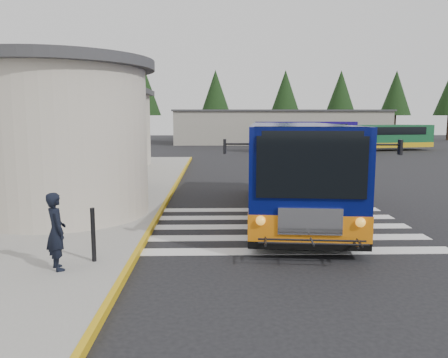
{
  "coord_description": "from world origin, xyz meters",
  "views": [
    {
      "loc": [
        -2.26,
        -13.31,
        3.17
      ],
      "look_at": [
        -1.97,
        -0.5,
        1.39
      ],
      "focal_mm": 35.0,
      "sensor_mm": 36.0,
      "label": 1
    }
  ],
  "objects_px": {
    "pedestrian_a": "(56,231)",
    "far_bus_b": "(390,136)",
    "transit_bus": "(293,172)",
    "bollard": "(93,235)",
    "far_bus_a": "(306,135)"
  },
  "relations": [
    {
      "from": "pedestrian_a",
      "to": "far_bus_b",
      "type": "height_order",
      "value": "far_bus_b"
    },
    {
      "from": "transit_bus",
      "to": "far_bus_b",
      "type": "height_order",
      "value": "transit_bus"
    },
    {
      "from": "pedestrian_a",
      "to": "bollard",
      "type": "distance_m",
      "value": 0.8
    },
    {
      "from": "bollard",
      "to": "far_bus_b",
      "type": "height_order",
      "value": "far_bus_b"
    },
    {
      "from": "far_bus_b",
      "to": "far_bus_a",
      "type": "bearing_deg",
      "value": 84.05
    },
    {
      "from": "transit_bus",
      "to": "pedestrian_a",
      "type": "relative_size",
      "value": 6.87
    },
    {
      "from": "transit_bus",
      "to": "far_bus_a",
      "type": "distance_m",
      "value": 28.67
    },
    {
      "from": "transit_bus",
      "to": "far_bus_b",
      "type": "bearing_deg",
      "value": 68.63
    },
    {
      "from": "transit_bus",
      "to": "bollard",
      "type": "height_order",
      "value": "transit_bus"
    },
    {
      "from": "bollard",
      "to": "far_bus_b",
      "type": "distance_m",
      "value": 39.65
    },
    {
      "from": "transit_bus",
      "to": "far_bus_b",
      "type": "relative_size",
      "value": 1.23
    },
    {
      "from": "bollard",
      "to": "far_bus_a",
      "type": "bearing_deg",
      "value": 70.85
    },
    {
      "from": "transit_bus",
      "to": "far_bus_b",
      "type": "xyz_separation_m",
      "value": [
        14.92,
        29.04,
        -0.01
      ]
    },
    {
      "from": "transit_bus",
      "to": "far_bus_b",
      "type": "distance_m",
      "value": 32.65
    },
    {
      "from": "pedestrian_a",
      "to": "bollard",
      "type": "xyz_separation_m",
      "value": [
        0.6,
        0.49,
        -0.21
      ]
    }
  ]
}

